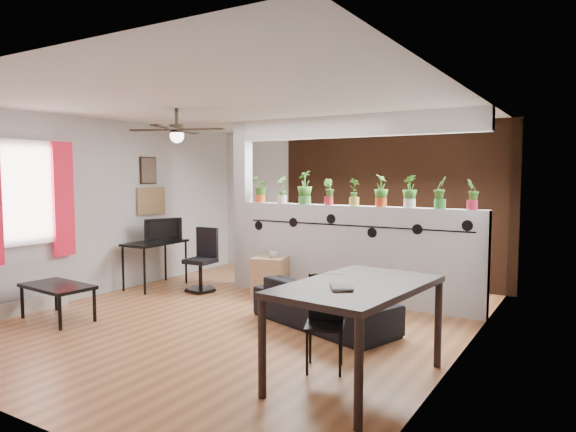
{
  "coord_description": "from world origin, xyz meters",
  "views": [
    {
      "loc": [
        3.72,
        -5.07,
        1.78
      ],
      "look_at": [
        0.27,
        0.6,
        1.25
      ],
      "focal_mm": 32.0,
      "sensor_mm": 36.0,
      "label": 1
    }
  ],
  "objects": [
    {
      "name": "vine_decal",
      "position": [
        0.8,
        1.4,
        1.08
      ],
      "size": [
        3.31,
        0.01,
        0.3
      ],
      "color": "black",
      "rests_on": "partition_wall"
    },
    {
      "name": "ceiling_header",
      "position": [
        0.8,
        1.5,
        2.45
      ],
      "size": [
        3.6,
        0.18,
        0.3
      ],
      "primitive_type": "cube",
      "color": "silver",
      "rests_on": "room_shell"
    },
    {
      "name": "potted_plant_4",
      "position": [
        0.8,
        1.5,
        1.56
      ],
      "size": [
        0.23,
        0.2,
        0.39
      ],
      "color": "gold",
      "rests_on": "partition_wall"
    },
    {
      "name": "sofa",
      "position": [
        0.99,
        0.22,
        0.25
      ],
      "size": [
        1.87,
        1.21,
        0.51
      ],
      "primitive_type": "imported",
      "rotation": [
        0.0,
        0.0,
        2.82
      ],
      "color": "black",
      "rests_on": "ground"
    },
    {
      "name": "potted_plant_5",
      "position": [
        1.2,
        1.5,
        1.58
      ],
      "size": [
        0.23,
        0.26,
        0.43
      ],
      "color": "#D24318",
      "rests_on": "partition_wall"
    },
    {
      "name": "office_chair",
      "position": [
        -1.43,
        0.88,
        0.42
      ],
      "size": [
        0.5,
        0.5,
        0.95
      ],
      "color": "black",
      "rests_on": "ground"
    },
    {
      "name": "cup",
      "position": [
        -0.33,
        1.16,
        0.62
      ],
      "size": [
        0.13,
        0.13,
        0.1
      ],
      "primitive_type": "imported",
      "rotation": [
        0.0,
        0.0,
        0.07
      ],
      "color": "gray",
      "rests_on": "cube_shelf"
    },
    {
      "name": "potted_plant_8",
      "position": [
        2.38,
        1.5,
        1.55
      ],
      "size": [
        0.23,
        0.24,
        0.38
      ],
      "color": "red",
      "rests_on": "partition_wall"
    },
    {
      "name": "computer_desk",
      "position": [
        -2.25,
        0.7,
        0.66
      ],
      "size": [
        0.56,
        1.02,
        0.73
      ],
      "color": "black",
      "rests_on": "ground"
    },
    {
      "name": "potted_plant_0",
      "position": [
        -0.78,
        1.5,
        1.56
      ],
      "size": [
        0.19,
        0.23,
        0.4
      ],
      "color": "#E4581A",
      "rests_on": "partition_wall"
    },
    {
      "name": "window_assembly",
      "position": [
        -2.56,
        -1.2,
        1.51
      ],
      "size": [
        0.09,
        1.3,
        1.55
      ],
      "color": "white",
      "rests_on": "room_shell"
    },
    {
      "name": "baseboard_heater",
      "position": [
        -2.54,
        -1.2,
        0.09
      ],
      "size": [
        0.08,
        1.0,
        0.18
      ],
      "primitive_type": "cube",
      "color": "silver",
      "rests_on": "ground"
    },
    {
      "name": "partition_wall",
      "position": [
        0.8,
        1.5,
        0.68
      ],
      "size": [
        3.6,
        0.18,
        1.35
      ],
      "primitive_type": "cube",
      "color": "#BCBCC1",
      "rests_on": "ground"
    },
    {
      "name": "room_shell",
      "position": [
        0.0,
        0.0,
        1.3
      ],
      "size": [
        6.3,
        7.1,
        2.9
      ],
      "color": "#9B5D32",
      "rests_on": "ground"
    },
    {
      "name": "monitor",
      "position": [
        -2.25,
        0.85,
        0.83
      ],
      "size": [
        0.35,
        0.18,
        0.2
      ],
      "primitive_type": "imported",
      "rotation": [
        0.0,
        0.0,
        1.2
      ],
      "color": "black",
      "rests_on": "computer_desk"
    },
    {
      "name": "coffee_table",
      "position": [
        -1.92,
        -1.25,
        0.39
      ],
      "size": [
        0.98,
        0.6,
        0.44
      ],
      "color": "black",
      "rests_on": "ground"
    },
    {
      "name": "potted_plant_2",
      "position": [
        0.01,
        1.5,
        1.61
      ],
      "size": [
        0.22,
        0.27,
        0.49
      ],
      "color": "#428E33",
      "rests_on": "partition_wall"
    },
    {
      "name": "potted_plant_6",
      "position": [
        1.59,
        1.5,
        1.58
      ],
      "size": [
        0.25,
        0.27,
        0.43
      ],
      "color": "white",
      "rests_on": "partition_wall"
    },
    {
      "name": "brick_panel",
      "position": [
        0.8,
        2.97,
        1.3
      ],
      "size": [
        3.9,
        0.05,
        2.6
      ],
      "primitive_type": "cube",
      "color": "brown",
      "rests_on": "ground"
    },
    {
      "name": "potted_plant_7",
      "position": [
        1.99,
        1.5,
        1.57
      ],
      "size": [
        0.23,
        0.26,
        0.41
      ],
      "color": "green",
      "rests_on": "partition_wall"
    },
    {
      "name": "folding_chair",
      "position": [
        1.6,
        -0.92,
        0.51
      ],
      "size": [
        0.46,
        0.46,
        0.86
      ],
      "color": "black",
      "rests_on": "ground"
    },
    {
      "name": "dining_table",
      "position": [
        1.98,
        -1.08,
        0.77
      ],
      "size": [
        1.11,
        1.66,
        0.86
      ],
      "color": "black",
      "rests_on": "ground"
    },
    {
      "name": "cube_shelf",
      "position": [
        -0.38,
        1.16,
        0.29
      ],
      "size": [
        0.55,
        0.51,
        0.57
      ],
      "primitive_type": "cube",
      "rotation": [
        0.0,
        0.0,
        0.24
      ],
      "color": "#A57F57",
      "rests_on": "ground"
    },
    {
      "name": "book",
      "position": [
        1.88,
        -1.38,
        0.87
      ],
      "size": [
        0.27,
        0.29,
        0.02
      ],
      "primitive_type": "imported",
      "rotation": [
        0.0,
        0.0,
        0.56
      ],
      "color": "gray",
      "rests_on": "dining_table"
    },
    {
      "name": "potted_plant_1",
      "position": [
        -0.39,
        1.5,
        1.57
      ],
      "size": [
        0.26,
        0.24,
        0.42
      ],
      "color": "silver",
      "rests_on": "partition_wall"
    },
    {
      "name": "ceiling_fan",
      "position": [
        -0.8,
        -0.3,
        2.31
      ],
      "size": [
        1.19,
        1.19,
        0.43
      ],
      "color": "black",
      "rests_on": "room_shell"
    },
    {
      "name": "corkboard",
      "position": [
        -2.58,
        0.95,
        1.35
      ],
      "size": [
        0.03,
        0.6,
        0.45
      ],
      "primitive_type": "cube",
      "color": "olive",
      "rests_on": "room_shell"
    },
    {
      "name": "framed_art",
      "position": [
        -2.58,
        0.9,
        1.85
      ],
      "size": [
        0.03,
        0.34,
        0.44
      ],
      "color": "#8C7259",
      "rests_on": "room_shell"
    },
    {
      "name": "pier_column",
      "position": [
        -1.11,
        1.5,
        1.3
      ],
      "size": [
        0.22,
        0.2,
        2.6
      ],
      "primitive_type": "cube",
      "color": "#BCBCC1",
      "rests_on": "ground"
    },
    {
      "name": "potted_plant_3",
      "position": [
        0.41,
        1.5,
        1.55
      ],
      "size": [
        0.19,
        0.15,
        0.38
      ],
      "color": "red",
      "rests_on": "partition_wall"
    }
  ]
}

